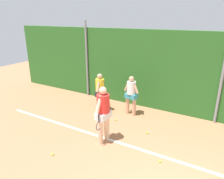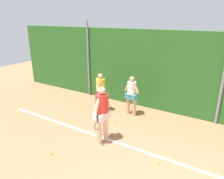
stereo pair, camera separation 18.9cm
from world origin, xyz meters
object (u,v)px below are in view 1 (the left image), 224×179
player_midcourt (100,91)px  tennis_ball_3 (116,120)px  player_foreground_near (103,112)px  player_backcourt_far (131,93)px  tennis_ball_13 (160,161)px  tennis_ball_10 (52,154)px  tennis_ball_11 (147,133)px

player_midcourt → tennis_ball_3: (0.98, -0.44, -0.89)m
player_foreground_near → player_backcourt_far: (-0.08, 2.22, -0.12)m
player_midcourt → player_backcourt_far: size_ratio=1.02×
player_foreground_near → player_midcourt: player_foreground_near is taller
tennis_ball_3 → tennis_ball_13: size_ratio=1.00×
player_foreground_near → tennis_ball_13: player_foreground_near is taller
player_midcourt → tennis_ball_10: player_midcourt is taller
player_foreground_near → tennis_ball_3: (-0.33, 1.39, -1.00)m
tennis_ball_13 → player_midcourt: bearing=148.6°
player_foreground_near → tennis_ball_11: 1.84m
tennis_ball_11 → tennis_ball_13: same height
tennis_ball_11 → player_foreground_near: bearing=-134.1°
player_midcourt → tennis_ball_3: size_ratio=24.99×
tennis_ball_3 → tennis_ball_13: (2.25, -1.53, 0.00)m
tennis_ball_11 → player_midcourt: bearing=163.3°
tennis_ball_3 → player_backcourt_far: bearing=73.3°
player_foreground_near → tennis_ball_11: bearing=138.7°
player_foreground_near → player_midcourt: size_ratio=1.11×
tennis_ball_13 → player_foreground_near: bearing=175.8°
player_foreground_near → player_backcourt_far: player_foreground_near is taller
player_midcourt → tennis_ball_10: bearing=173.5°
tennis_ball_3 → tennis_ball_11: (1.40, -0.28, 0.00)m
tennis_ball_11 → tennis_ball_13: 1.51m
tennis_ball_13 → player_backcourt_far: bearing=130.3°
tennis_ball_10 → tennis_ball_13: size_ratio=1.00×
player_foreground_near → tennis_ball_13: bearing=88.6°
tennis_ball_3 → tennis_ball_11: same height
player_backcourt_far → player_foreground_near: bearing=100.0°
tennis_ball_11 → tennis_ball_10: bearing=-127.8°
tennis_ball_13 → tennis_ball_10: bearing=-155.8°
player_backcourt_far → tennis_ball_11: bearing=144.2°
player_midcourt → tennis_ball_13: (3.23, -1.97, -0.89)m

